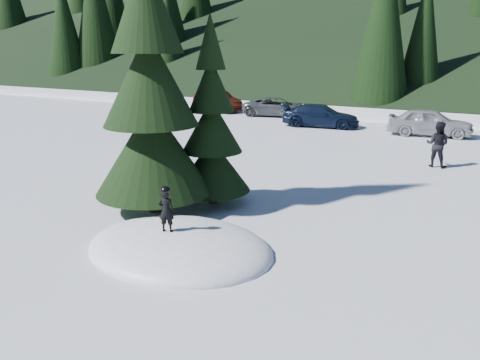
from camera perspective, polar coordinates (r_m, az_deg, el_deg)
The scene contains 11 objects.
ground at distance 10.83m, azimuth -7.39°, elevation -8.38°, with size 200.00×200.00×0.00m, color white.
snow_mound at distance 10.83m, azimuth -7.39°, elevation -8.38°, with size 4.48×3.52×0.96m, color white.
spruce_tall at distance 12.74m, azimuth -10.92°, elevation 10.57°, with size 3.20×3.20×8.60m.
spruce_short at distance 13.39m, azimuth -3.45°, elevation 5.81°, with size 2.20×2.20×5.37m.
child_skier at distance 10.43m, azimuth -8.98°, elevation -3.71°, with size 0.35×0.23×0.97m, color black.
adult_0 at distance 19.44m, azimuth 22.93°, elevation 4.02°, with size 0.85×0.67×1.76m, color black.
car_0 at distance 37.11m, azimuth -10.99°, elevation 9.62°, with size 1.59×3.94×1.34m, color black.
car_1 at distance 34.92m, azimuth -2.82°, elevation 9.63°, with size 1.56×4.48×1.48m, color #361209.
car_2 at distance 32.14m, azimuth 4.44°, elevation 8.88°, with size 2.08×4.51×1.25m, color #484C50.
car_3 at distance 27.94m, azimuth 9.81°, elevation 7.73°, with size 1.81×4.46×1.29m, color black.
car_4 at distance 26.52m, azimuth 22.14°, elevation 6.56°, with size 1.70×4.23×1.44m, color #999CA2.
Camera 1 is at (6.13, -7.78, 4.38)m, focal length 35.00 mm.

